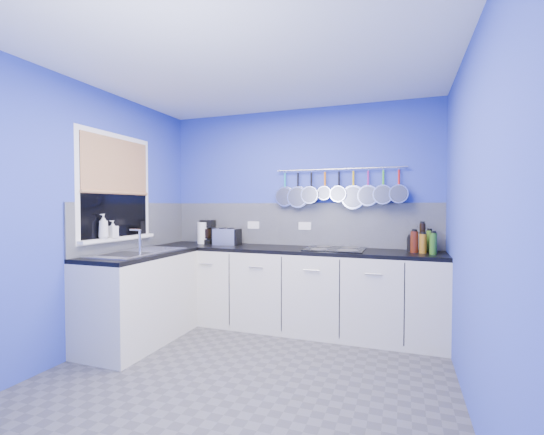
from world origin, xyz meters
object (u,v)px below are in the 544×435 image
Objects in this scene: soap_bottle_a at (103,226)px; coffee_maker at (207,232)px; paper_towel at (202,233)px; canister at (237,239)px; soap_bottle_b at (113,229)px; hob at (335,249)px; toaster at (227,237)px.

soap_bottle_a reaches higher than coffee_maker.
paper_towel is 1.98× the size of canister.
soap_bottle_b is at bearing 90.00° from soap_bottle_a.
hob is at bearing 29.26° from soap_bottle_a.
soap_bottle_a is at bearing -129.06° from toaster.
coffee_maker reaches higher than toaster.
coffee_maker reaches higher than canister.
paper_towel is at bearing -129.81° from coffee_maker.
soap_bottle_a is 1.32m from coffee_maker.
paper_towel is at bearing 70.41° from soap_bottle_b.
canister is at bearing 53.32° from soap_bottle_b.
soap_bottle_b is at bearing -115.72° from coffee_maker.
hob is at bearing -4.74° from canister.
coffee_maker is at bearing 69.62° from soap_bottle_b.
soap_bottle_a reaches higher than soap_bottle_b.
soap_bottle_a reaches higher than canister.
soap_bottle_a is 0.13m from soap_bottle_b.
paper_towel is at bearing 169.57° from toaster.
soap_bottle_a is 1.26m from paper_towel.
soap_bottle_b is 0.60× the size of coffee_maker.
canister is at bearing 22.71° from toaster.
coffee_maker is (0.04, 0.05, 0.01)m from paper_towel.
soap_bottle_b is at bearing -153.39° from hob.
soap_bottle_a is at bearing -90.00° from soap_bottle_b.
soap_bottle_b reaches higher than coffee_maker.
coffee_maker is at bearing 55.53° from paper_towel.
coffee_maker is 1.62m from hob.
hob is at bearing -9.02° from toaster.
soap_bottle_a is 0.90× the size of paper_towel.
coffee_maker reaches higher than hob.
soap_bottle_b reaches higher than paper_towel.
soap_bottle_b is 1.29m from toaster.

